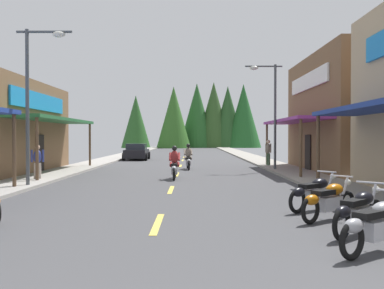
% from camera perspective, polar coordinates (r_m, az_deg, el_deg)
% --- Properties ---
extents(ground, '(10.38, 95.07, 0.10)m').
position_cam_1_polar(ground, '(33.86, -1.34, -2.44)').
color(ground, '#424244').
extents(sidewalk_left, '(2.27, 95.07, 0.12)m').
position_cam_1_polar(sidewalk_left, '(34.59, -11.89, -2.20)').
color(sidewalk_left, '#9E9991').
rests_on(sidewalk_left, ground).
extents(sidewalk_right, '(2.27, 95.07, 0.12)m').
position_cam_1_polar(sidewalk_right, '(34.30, 9.29, -2.22)').
color(sidewalk_right, gray).
rests_on(sidewalk_right, ground).
extents(centerline_dashes, '(0.16, 72.39, 0.01)m').
position_cam_1_polar(centerline_dashes, '(38.97, -1.17, -1.91)').
color(centerline_dashes, '#E0C64C').
rests_on(centerline_dashes, ground).
extents(streetlamp_left, '(2.14, 0.30, 6.14)m').
position_cam_1_polar(streetlamp_left, '(18.04, -19.76, 7.40)').
color(streetlamp_left, '#474C51').
rests_on(streetlamp_left, ground).
extents(streetlamp_right, '(2.14, 0.30, 6.16)m').
position_cam_1_polar(streetlamp_right, '(25.66, 10.08, 5.54)').
color(streetlamp_right, '#474C51').
rests_on(streetlamp_right, ground).
extents(motorcycle_parked_right_0, '(1.77, 1.37, 1.04)m').
position_cam_1_polar(motorcycle_parked_right_0, '(8.14, 22.96, -9.60)').
color(motorcycle_parked_right_0, black).
rests_on(motorcycle_parked_right_0, ground).
extents(motorcycle_parked_right_1, '(1.61, 1.56, 1.04)m').
position_cam_1_polar(motorcycle_parked_right_1, '(9.47, 20.95, -8.10)').
color(motorcycle_parked_right_1, black).
rests_on(motorcycle_parked_right_1, ground).
extents(motorcycle_parked_right_2, '(1.72, 1.43, 1.04)m').
position_cam_1_polar(motorcycle_parked_right_2, '(10.86, 17.44, -6.91)').
color(motorcycle_parked_right_2, black).
rests_on(motorcycle_parked_right_2, ground).
extents(motorcycle_parked_right_3, '(1.76, 1.38, 1.04)m').
position_cam_1_polar(motorcycle_parked_right_3, '(12.17, 15.73, -6.06)').
color(motorcycle_parked_right_3, black).
rests_on(motorcycle_parked_right_3, ground).
extents(rider_cruising_lead, '(0.60, 2.14, 1.57)m').
position_cam_1_polar(rider_cruising_lead, '(20.35, -2.32, -2.73)').
color(rider_cruising_lead, black).
rests_on(rider_cruising_lead, ground).
extents(rider_cruising_trailing, '(0.60, 2.14, 1.57)m').
position_cam_1_polar(rider_cruising_trailing, '(26.53, -0.51, -1.86)').
color(rider_cruising_trailing, black).
rests_on(rider_cruising_trailing, ground).
extents(pedestrian_by_shop, '(0.40, 0.51, 1.79)m').
position_cam_1_polar(pedestrian_by_shop, '(29.14, 9.93, -0.85)').
color(pedestrian_by_shop, '#3F593F').
rests_on(pedestrian_by_shop, ground).
extents(pedestrian_browsing, '(0.51, 0.40, 1.63)m').
position_cam_1_polar(pedestrian_browsing, '(20.53, -19.56, -1.96)').
color(pedestrian_browsing, '#B2A599').
rests_on(pedestrian_browsing, ground).
extents(parked_car_curbside, '(2.12, 4.33, 1.40)m').
position_cam_1_polar(parked_car_curbside, '(37.91, -7.25, -0.97)').
color(parked_car_curbside, black).
rests_on(parked_car_curbside, ground).
extents(treeline_backdrop, '(25.77, 11.77, 12.40)m').
position_cam_1_polar(treeline_backdrop, '(81.83, 2.18, 3.62)').
color(treeline_backdrop, '#264E23').
rests_on(treeline_backdrop, ground).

